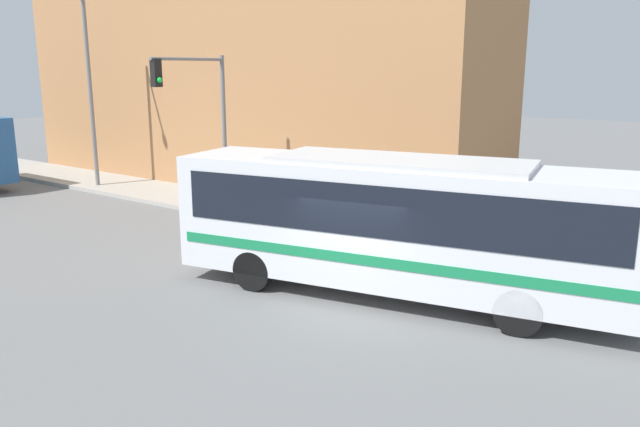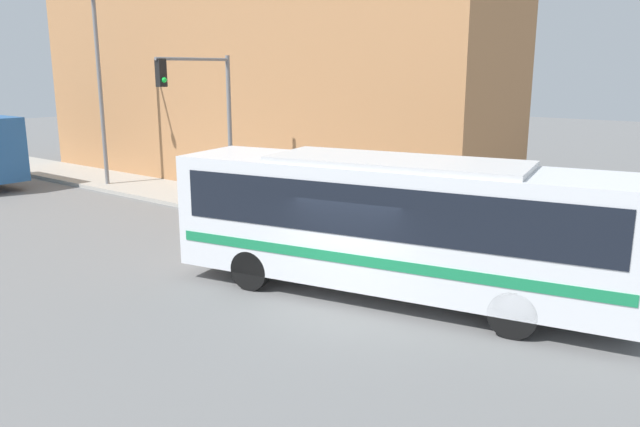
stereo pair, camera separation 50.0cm
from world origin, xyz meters
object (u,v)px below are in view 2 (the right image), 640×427
Objects in this scene: fire_hydrant at (346,219)px; street_lamp at (92,76)px; traffic_light_pole at (207,107)px; parking_meter at (260,191)px; city_bus at (395,219)px; pedestrian_near_corner at (309,189)px.

fire_hydrant is 0.10× the size of street_lamp.
traffic_light_pole is at bearing -95.84° from street_lamp.
parking_meter is at bearing -60.07° from traffic_light_pole.
city_bus is 8.68× the size of parking_meter.
pedestrian_near_corner is at bearing -55.07° from traffic_light_pole.
street_lamp is (3.78, 17.88, 3.10)m from city_bus.
city_bus is 8.90m from parking_meter.
fire_hydrant is at bearing -80.25° from traffic_light_pole.
city_bus is 13.84× the size of fire_hydrant.
parking_meter is 10.69m from street_lamp.
city_bus is 1.95× the size of traffic_light_pole.
fire_hydrant is 6.49m from traffic_light_pole.
parking_meter is 0.15× the size of street_lamp.
traffic_light_pole is 3.53m from parking_meter.
city_bus reaches higher than fire_hydrant.
street_lamp is at bearing 90.35° from fire_hydrant.
traffic_light_pole is at bearing 124.93° from pedestrian_near_corner.
city_bus is 6.02× the size of pedestrian_near_corner.
fire_hydrant is at bearing -89.65° from street_lamp.
traffic_light_pole is 4.64m from pedestrian_near_corner.
street_lamp is at bearing 84.16° from traffic_light_pole.
street_lamp is at bearing 66.93° from city_bus.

